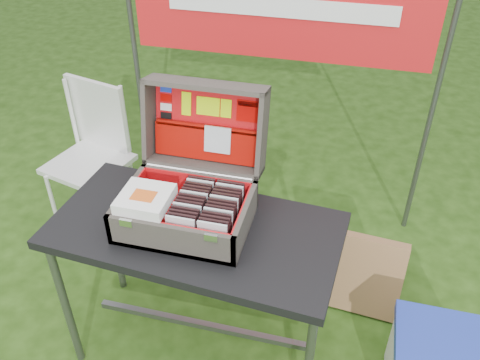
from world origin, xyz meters
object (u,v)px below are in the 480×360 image
(chair, at_px, (89,166))
(table, at_px, (199,289))
(cardboard_box, at_px, (361,275))
(suitcase, at_px, (188,168))

(chair, bearing_deg, table, -22.53)
(table, xyz_separation_m, cardboard_box, (0.72, 0.43, -0.16))
(suitcase, xyz_separation_m, chair, (-0.85, 0.61, -0.53))
(table, xyz_separation_m, chair, (-0.89, 0.67, 0.08))
(suitcase, relative_size, chair, 0.59)
(table, bearing_deg, chair, 147.25)
(suitcase, height_order, chair, suitcase)
(table, height_order, chair, chair)
(cardboard_box, bearing_deg, suitcase, -148.92)
(chair, xyz_separation_m, cardboard_box, (1.60, -0.25, -0.23))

